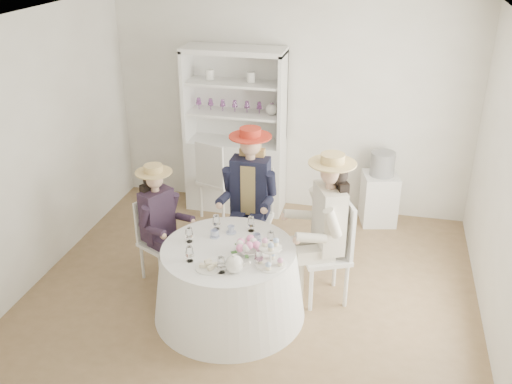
# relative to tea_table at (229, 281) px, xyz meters

# --- Properties ---
(ground) EXTENTS (4.50, 4.50, 0.00)m
(ground) POSITION_rel_tea_table_xyz_m (0.13, 0.47, -0.36)
(ground) COLOR brown
(ground) RESTS_ON ground
(ceiling) EXTENTS (4.50, 4.50, 0.00)m
(ceiling) POSITION_rel_tea_table_xyz_m (0.13, 0.47, 2.34)
(ceiling) COLOR white
(ceiling) RESTS_ON wall_back
(wall_back) EXTENTS (4.50, 0.00, 4.50)m
(wall_back) POSITION_rel_tea_table_xyz_m (0.13, 2.47, 0.99)
(wall_back) COLOR silver
(wall_back) RESTS_ON ground
(wall_front) EXTENTS (4.50, 0.00, 4.50)m
(wall_front) POSITION_rel_tea_table_xyz_m (0.13, -1.53, 0.99)
(wall_front) COLOR silver
(wall_front) RESTS_ON ground
(wall_left) EXTENTS (0.00, 4.50, 4.50)m
(wall_left) POSITION_rel_tea_table_xyz_m (-2.12, 0.47, 0.99)
(wall_left) COLOR silver
(wall_left) RESTS_ON ground
(wall_right) EXTENTS (0.00, 4.50, 4.50)m
(wall_right) POSITION_rel_tea_table_xyz_m (2.38, 0.47, 0.99)
(wall_right) COLOR silver
(wall_right) RESTS_ON ground
(tea_table) EXTENTS (1.45, 1.45, 0.72)m
(tea_table) POSITION_rel_tea_table_xyz_m (0.00, 0.00, 0.00)
(tea_table) COLOR white
(tea_table) RESTS_ON ground
(hutch) EXTENTS (1.39, 0.86, 2.10)m
(hutch) POSITION_rel_tea_table_xyz_m (-0.53, 2.23, 0.39)
(hutch) COLOR silver
(hutch) RESTS_ON ground
(side_table) EXTENTS (0.50, 0.50, 0.64)m
(side_table) POSITION_rel_tea_table_xyz_m (1.32, 2.22, -0.03)
(side_table) COLOR silver
(side_table) RESTS_ON ground
(hatbox) EXTENTS (0.36, 0.36, 0.29)m
(hatbox) POSITION_rel_tea_table_xyz_m (1.32, 2.22, 0.43)
(hatbox) COLOR black
(hatbox) RESTS_ON side_table
(guest_left) EXTENTS (0.55, 0.50, 1.29)m
(guest_left) POSITION_rel_tea_table_xyz_m (-0.85, 0.42, 0.37)
(guest_left) COLOR silver
(guest_left) RESTS_ON ground
(guest_mid) EXTENTS (0.56, 0.59, 1.56)m
(guest_mid) POSITION_rel_tea_table_xyz_m (-0.03, 0.95, 0.52)
(guest_mid) COLOR silver
(guest_mid) RESTS_ON ground
(guest_right) EXTENTS (0.66, 0.59, 1.56)m
(guest_right) POSITION_rel_tea_table_xyz_m (0.84, 0.45, 0.52)
(guest_right) COLOR silver
(guest_right) RESTS_ON ground
(spare_chair) EXTENTS (0.54, 0.54, 1.03)m
(spare_chair) POSITION_rel_tea_table_xyz_m (-0.70, 1.87, 0.20)
(spare_chair) COLOR silver
(spare_chair) RESTS_ON ground
(teacup_a) EXTENTS (0.10, 0.10, 0.07)m
(teacup_a) POSITION_rel_tea_table_xyz_m (-0.18, 0.18, 0.40)
(teacup_a) COLOR white
(teacup_a) RESTS_ON tea_table
(teacup_b) EXTENTS (0.09, 0.09, 0.07)m
(teacup_b) POSITION_rel_tea_table_xyz_m (-0.05, 0.29, 0.40)
(teacup_b) COLOR white
(teacup_b) RESTS_ON tea_table
(teacup_c) EXTENTS (0.10, 0.10, 0.06)m
(teacup_c) POSITION_rel_tea_table_xyz_m (0.22, 0.20, 0.39)
(teacup_c) COLOR white
(teacup_c) RESTS_ON tea_table
(flower_bowl) EXTENTS (0.26, 0.26, 0.05)m
(flower_bowl) POSITION_rel_tea_table_xyz_m (0.22, -0.05, 0.39)
(flower_bowl) COLOR white
(flower_bowl) RESTS_ON tea_table
(flower_arrangement) EXTENTS (0.19, 0.20, 0.07)m
(flower_arrangement) POSITION_rel_tea_table_xyz_m (0.18, -0.06, 0.46)
(flower_arrangement) COLOR pink
(flower_arrangement) RESTS_ON tea_table
(table_teapot) EXTENTS (0.23, 0.16, 0.17)m
(table_teapot) POSITION_rel_tea_table_xyz_m (0.15, -0.34, 0.43)
(table_teapot) COLOR white
(table_teapot) RESTS_ON tea_table
(sandwich_plate) EXTENTS (0.24, 0.24, 0.05)m
(sandwich_plate) POSITION_rel_tea_table_xyz_m (-0.08, -0.35, 0.38)
(sandwich_plate) COLOR white
(sandwich_plate) RESTS_ON tea_table
(cupcake_stand) EXTENTS (0.27, 0.27, 0.25)m
(cupcake_stand) POSITION_rel_tea_table_xyz_m (0.43, -0.18, 0.45)
(cupcake_stand) COLOR white
(cupcake_stand) RESTS_ON tea_table
(stemware_set) EXTENTS (0.84, 0.84, 0.15)m
(stemware_set) POSITION_rel_tea_table_xyz_m (0.00, -0.00, 0.44)
(stemware_set) COLOR white
(stemware_set) RESTS_ON tea_table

